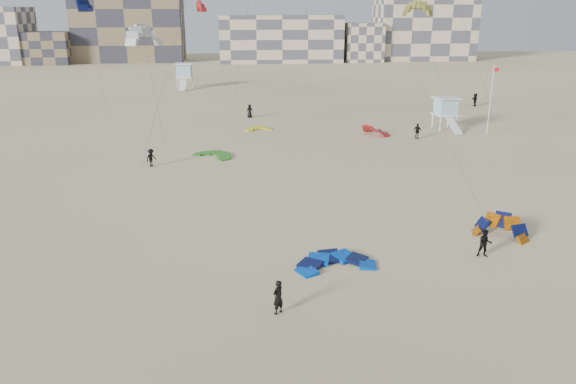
{
  "coord_description": "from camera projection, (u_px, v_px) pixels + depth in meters",
  "views": [
    {
      "loc": [
        -2.0,
        -25.28,
        13.61
      ],
      "look_at": [
        0.85,
        6.0,
        3.32
      ],
      "focal_mm": 35.0,
      "sensor_mm": 36.0,
      "label": 1
    }
  ],
  "objects": [
    {
      "name": "kitesurfer_e",
      "position": [
        250.0,
        111.0,
        73.33
      ],
      "size": [
        0.9,
        0.64,
        1.73
      ],
      "primitive_type": "imported",
      "rotation": [
        0.0,
        0.0,
        0.12
      ],
      "color": "black",
      "rests_on": "ground"
    },
    {
      "name": "kitesurfer_f",
      "position": [
        475.0,
        100.0,
        81.9
      ],
      "size": [
        0.68,
        1.78,
        1.88
      ],
      "primitive_type": "imported",
      "rotation": [
        0.0,
        0.0,
        -1.64
      ],
      "color": "black",
      "rests_on": "ground"
    },
    {
      "name": "kite_ground_orange",
      "position": [
        499.0,
        237.0,
        35.15
      ],
      "size": [
        4.57,
        4.56,
        3.28
      ],
      "primitive_type": null,
      "rotation": [
        0.96,
        0.0,
        -0.62
      ],
      "color": "#DC6500",
      "rests_on": "ground"
    },
    {
      "name": "kite_fly_red",
      "position": [
        201.0,
        7.0,
        86.54
      ],
      "size": [
        6.39,
        7.71,
        13.98
      ],
      "rotation": [
        0.0,
        0.0,
        1.83
      ],
      "color": "#B22617",
      "rests_on": "ground"
    },
    {
      "name": "condo_mid",
      "position": [
        280.0,
        38.0,
        150.36
      ],
      "size": [
        32.0,
        16.0,
        12.0
      ],
      "primitive_type": "cube",
      "color": "beige",
      "rests_on": "ground"
    },
    {
      "name": "lifeguard_tower_far",
      "position": [
        185.0,
        76.0,
        99.99
      ],
      "size": [
        3.27,
        6.07,
        4.39
      ],
      "rotation": [
        0.0,
        0.0,
        -0.06
      ],
      "color": "white",
      "rests_on": "ground"
    },
    {
      "name": "condo_fill_left",
      "position": [
        48.0,
        48.0,
        143.91
      ],
      "size": [
        12.0,
        10.0,
        8.0
      ],
      "primitive_type": "cube",
      "color": "#7A664A",
      "rests_on": "ground"
    },
    {
      "name": "kite_ground_blue",
      "position": [
        335.0,
        266.0,
        31.16
      ],
      "size": [
        4.69,
        4.87,
        1.22
      ],
      "primitive_type": null,
      "rotation": [
        0.12,
        0.0,
        0.16
      ],
      "color": "blue",
      "rests_on": "ground"
    },
    {
      "name": "kite_ground_red_far",
      "position": [
        375.0,
        134.0,
        63.72
      ],
      "size": [
        5.02,
        4.94,
        3.48
      ],
      "primitive_type": null,
      "rotation": [
        0.62,
        0.0,
        2.01
      ],
      "color": "#B22617",
      "rests_on": "ground"
    },
    {
      "name": "flagpole",
      "position": [
        491.0,
        99.0,
        62.14
      ],
      "size": [
        0.63,
        0.1,
        7.74
      ],
      "color": "white",
      "rests_on": "ground"
    },
    {
      "name": "condo_east",
      "position": [
        423.0,
        30.0,
        155.08
      ],
      "size": [
        26.0,
        14.0,
        16.0
      ],
      "primitive_type": "cube",
      "color": "beige",
      "rests_on": "ground"
    },
    {
      "name": "kite_fly_navy",
      "position": [
        84.0,
        5.0,
        68.95
      ],
      "size": [
        4.65,
        6.13,
        14.59
      ],
      "rotation": [
        0.0,
        0.0,
        1.62
      ],
      "color": "#0A113E",
      "rests_on": "ground"
    },
    {
      "name": "kite_fly_olive",
      "position": [
        417.0,
        10.0,
        63.25
      ],
      "size": [
        4.37,
        12.24,
        13.71
      ],
      "rotation": [
        0.0,
        0.0,
        -0.44
      ],
      "color": "olive",
      "rests_on": "ground"
    },
    {
      "name": "kitesurfer_d",
      "position": [
        417.0,
        131.0,
        61.32
      ],
      "size": [
        1.03,
        0.96,
        1.7
      ],
      "primitive_type": "imported",
      "rotation": [
        0.0,
        0.0,
        2.44
      ],
      "color": "black",
      "rests_on": "ground"
    },
    {
      "name": "ground",
      "position": [
        282.0,
        292.0,
        28.34
      ],
      "size": [
        320.0,
        320.0,
        0.0
      ],
      "primitive_type": "plane",
      "color": "beige",
      "rests_on": "ground"
    },
    {
      "name": "kitesurfer_c",
      "position": [
        151.0,
        158.0,
        50.54
      ],
      "size": [
        1.15,
        1.19,
        1.63
      ],
      "primitive_type": "imported",
      "rotation": [
        0.0,
        0.0,
        0.84
      ],
      "color": "black",
      "rests_on": "ground"
    },
    {
      "name": "kite_ground_green",
      "position": [
        214.0,
        156.0,
        54.25
      ],
      "size": [
        5.42,
        5.46,
        0.78
      ],
      "primitive_type": null,
      "rotation": [
        0.07,
        0.0,
        -0.68
      ],
      "color": "#307F1F",
      "rests_on": "ground"
    },
    {
      "name": "kite_fly_grey",
      "position": [
        144.0,
        38.0,
        54.77
      ],
      "size": [
        5.61,
        7.13,
        11.53
      ],
      "rotation": [
        0.0,
        0.0,
        0.88
      ],
      "color": "white",
      "rests_on": "ground"
    },
    {
      "name": "condo_west_b",
      "position": [
        130.0,
        27.0,
        149.76
      ],
      "size": [
        28.0,
        14.0,
        18.0
      ],
      "primitive_type": "cube",
      "color": "#7A664A",
      "rests_on": "ground"
    },
    {
      "name": "kitesurfer_b",
      "position": [
        485.0,
        243.0,
        32.07
      ],
      "size": [
        0.92,
        0.79,
        1.64
      ],
      "primitive_type": "imported",
      "rotation": [
        0.0,
        0.0,
        -0.23
      ],
      "color": "black",
      "rests_on": "ground"
    },
    {
      "name": "kite_ground_yellow",
      "position": [
        259.0,
        130.0,
        66.0
      ],
      "size": [
        3.37,
        3.5,
        0.82
      ],
      "primitive_type": null,
      "rotation": [
        0.11,
        0.0,
        0.21
      ],
      "color": "yellow",
      "rests_on": "ground"
    },
    {
      "name": "kitesurfer_main",
      "position": [
        278.0,
        297.0,
        26.05
      ],
      "size": [
        0.73,
        0.71,
        1.7
      ],
      "primitive_type": "imported",
      "rotation": [
        0.0,
        0.0,
        3.86
      ],
      "color": "black",
      "rests_on": "ground"
    },
    {
      "name": "condo_fill_right",
      "position": [
        362.0,
        42.0,
        150.68
      ],
      "size": [
        10.0,
        10.0,
        10.0
      ],
      "primitive_type": "cube",
      "color": "beige",
      "rests_on": "ground"
    },
    {
      "name": "lifeguard_tower_near",
      "position": [
        445.0,
        113.0,
        66.02
      ],
      "size": [
        2.94,
        5.29,
        3.76
      ],
      "rotation": [
        0.0,
        0.0,
        0.11
      ],
      "color": "white",
      "rests_on": "ground"
    }
  ]
}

